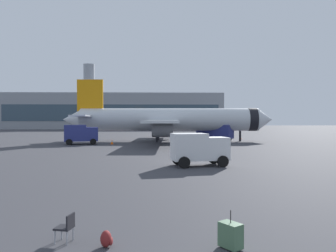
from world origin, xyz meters
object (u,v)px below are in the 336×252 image
(traveller_backpack, at_px, (106,239))
(safety_cone_near, at_px, (112,142))
(rolling_suitcase, at_px, (231,235))
(cargo_van, at_px, (199,148))
(airplane_at_gate, at_px, (168,120))
(safety_cone_mid, at_px, (225,140))
(fuel_truck, at_px, (214,131))
(gate_chair, at_px, (66,226))
(service_truck, at_px, (81,134))
(safety_cone_far, at_px, (241,138))

(traveller_backpack, bearing_deg, safety_cone_near, 97.89)
(safety_cone_near, relative_size, rolling_suitcase, 0.70)
(cargo_van, distance_m, traveller_backpack, 17.08)
(rolling_suitcase, xyz_separation_m, traveller_backpack, (-3.56, 0.22, -0.16))
(airplane_at_gate, height_order, cargo_van, airplane_at_gate)
(safety_cone_mid, bearing_deg, safety_cone_near, -163.09)
(fuel_truck, xyz_separation_m, safety_cone_mid, (1.52, -1.26, -1.46))
(safety_cone_near, height_order, gate_chair, gate_chair)
(traveller_backpack, bearing_deg, cargo_van, 74.00)
(traveller_backpack, relative_size, gate_chair, 0.56)
(cargo_van, relative_size, traveller_backpack, 9.76)
(airplane_at_gate, bearing_deg, safety_cone_mid, -6.33)
(safety_cone_near, bearing_deg, traveller_backpack, -82.11)
(rolling_suitcase, bearing_deg, safety_cone_near, 102.81)
(safety_cone_near, relative_size, traveller_backpack, 1.61)
(airplane_at_gate, height_order, rolling_suitcase, airplane_at_gate)
(rolling_suitcase, bearing_deg, traveller_backpack, 176.53)
(airplane_at_gate, bearing_deg, safety_cone_near, -142.63)
(service_truck, xyz_separation_m, cargo_van, (14.74, -22.98, -0.16))
(fuel_truck, height_order, safety_cone_mid, fuel_truck)
(fuel_truck, distance_m, rolling_suitcase, 47.14)
(airplane_at_gate, bearing_deg, cargo_van, -86.89)
(service_truck, distance_m, rolling_suitcase, 41.87)
(safety_cone_far, relative_size, rolling_suitcase, 0.55)
(safety_cone_mid, distance_m, traveller_backpack, 46.76)
(airplane_at_gate, relative_size, safety_cone_near, 46.30)
(airplane_at_gate, bearing_deg, traveller_backpack, -93.82)
(service_truck, distance_m, fuel_truck, 22.21)
(service_truck, bearing_deg, rolling_suitcase, -71.02)
(service_truck, bearing_deg, cargo_van, -57.32)
(service_truck, relative_size, cargo_van, 1.10)
(rolling_suitcase, bearing_deg, safety_cone_far, 75.55)
(safety_cone_mid, bearing_deg, rolling_suitcase, -101.26)
(airplane_at_gate, bearing_deg, service_truck, -152.86)
(airplane_at_gate, bearing_deg, rolling_suitcase, -89.41)
(service_truck, height_order, cargo_van, service_truck)
(fuel_truck, relative_size, safety_cone_near, 8.13)
(rolling_suitcase, bearing_deg, airplane_at_gate, 90.59)
(fuel_truck, distance_m, safety_cone_far, 7.99)
(safety_cone_mid, xyz_separation_m, traveller_backpack, (-12.57, -45.04, -0.08))
(airplane_at_gate, distance_m, fuel_truck, 8.19)
(safety_cone_near, bearing_deg, gate_chair, -83.84)
(fuel_truck, distance_m, cargo_van, 30.59)
(safety_cone_near, height_order, safety_cone_mid, safety_cone_near)
(gate_chair, bearing_deg, cargo_van, 69.58)
(cargo_van, bearing_deg, gate_chair, -110.42)
(airplane_at_gate, xyz_separation_m, cargo_van, (1.61, -29.71, -2.21))
(gate_chair, bearing_deg, service_truck, 102.72)
(airplane_at_gate, distance_m, traveller_backpack, 46.32)
(airplane_at_gate, xyz_separation_m, traveller_backpack, (-3.08, -46.09, -3.42))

